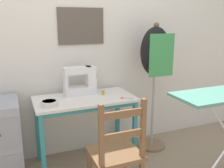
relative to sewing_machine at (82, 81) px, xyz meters
The scene contains 8 objects.
wall_back 0.46m from the sewing_machine, 94.17° to the left, with size 10.00×0.07×2.55m.
sewing_table 0.28m from the sewing_machine, 95.00° to the right, with size 1.00×0.53×0.72m.
sewing_machine is the anchor object (origin of this frame).
fabric_bowl 0.47m from the sewing_machine, 145.95° to the right, with size 0.16×0.16×0.05m.
scissors 0.49m from the sewing_machine, 42.58° to the right, with size 0.12×0.10×0.01m.
thread_spool_near_machine 0.26m from the sewing_machine, 34.61° to the right, with size 0.04×0.04×0.04m.
wooden_chair 0.90m from the sewing_machine, 85.71° to the right, with size 0.40×0.38×0.91m.
dress_form 0.85m from the sewing_machine, ahead, with size 0.35×0.32×1.46m.
Camera 1 is at (-0.64, -2.05, 1.47)m, focal length 40.00 mm.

